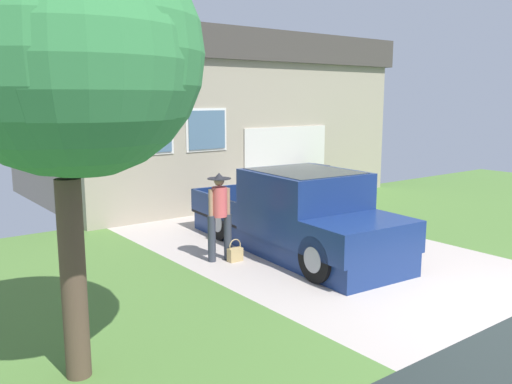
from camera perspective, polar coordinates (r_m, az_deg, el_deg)
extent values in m
cube|color=#BBADA4|center=(11.21, 4.79, -5.98)|extent=(5.20, 9.00, 0.06)
cube|color=#507A35|center=(18.01, 25.60, -0.86)|extent=(12.00, 9.00, 0.06)
cube|color=navy|center=(11.00, 3.64, -4.98)|extent=(2.11, 5.41, 0.42)
cube|color=navy|center=(10.47, 5.14, -1.12)|extent=(2.01, 2.17, 1.24)
cube|color=#1E2833|center=(10.40, 5.17, 0.88)|extent=(1.77, 1.99, 0.52)
cube|color=navy|center=(9.36, 11.20, -4.72)|extent=(1.94, 1.32, 0.56)
cube|color=black|center=(12.24, -0.83, -2.28)|extent=(2.01, 2.21, 0.06)
cube|color=navy|center=(12.68, 2.61, -0.75)|extent=(0.22, 2.07, 0.54)
cube|color=navy|center=(11.75, -4.56, -1.63)|extent=(0.22, 2.07, 0.54)
cube|color=navy|center=(13.04, -3.19, -0.46)|extent=(1.86, 0.20, 0.54)
cube|color=black|center=(10.57, 11.95, 0.31)|extent=(0.11, 0.19, 0.20)
cylinder|color=black|center=(10.11, 13.72, -5.48)|extent=(0.32, 0.82, 0.80)
cylinder|color=#9E9EA3|center=(10.11, 13.72, -5.48)|extent=(0.31, 0.46, 0.44)
cylinder|color=black|center=(9.05, 6.67, -7.08)|extent=(0.32, 0.82, 0.80)
cylinder|color=#9E9EA3|center=(9.05, 6.67, -7.08)|extent=(0.31, 0.46, 0.44)
cylinder|color=black|center=(12.51, 2.78, -2.25)|extent=(0.32, 0.82, 0.80)
cylinder|color=#9E9EA3|center=(12.51, 2.78, -2.25)|extent=(0.31, 0.46, 0.44)
cylinder|color=black|center=(11.68, -3.62, -3.14)|extent=(0.32, 0.82, 0.80)
cylinder|color=#9E9EA3|center=(11.68, -3.62, -3.14)|extent=(0.31, 0.46, 0.44)
cylinder|color=#333842|center=(10.11, -4.74, -4.99)|extent=(0.15, 0.15, 0.88)
cylinder|color=#333842|center=(10.21, -3.03, -4.81)|extent=(0.15, 0.15, 0.88)
cylinder|color=#E55959|center=(10.00, -3.92, -1.06)|extent=(0.28, 0.28, 0.56)
cylinder|color=tan|center=(9.96, -4.83, -1.52)|extent=(0.09, 0.09, 0.64)
cylinder|color=tan|center=(10.07, -3.02, -1.37)|extent=(0.09, 0.09, 0.64)
sphere|color=tan|center=(9.93, -3.95, 1.19)|extent=(0.19, 0.19, 0.19)
cylinder|color=#232328|center=(9.93, -3.95, 1.44)|extent=(0.44, 0.44, 0.01)
cone|color=#232328|center=(9.92, -3.96, 1.75)|extent=(0.20, 0.20, 0.11)
cube|color=tan|center=(10.18, -2.24, -6.70)|extent=(0.28, 0.14, 0.25)
torus|color=tan|center=(10.13, -2.25, -5.74)|extent=(0.26, 0.02, 0.26)
cube|color=#A29781|center=(18.05, -6.06, 6.68)|extent=(10.34, 6.91, 4.06)
cube|color=#423D38|center=(18.08, -6.21, 14.49)|extent=(10.75, 7.19, 0.86)
cube|color=silver|center=(15.80, 3.23, 2.92)|extent=(3.06, 0.06, 2.22)
cube|color=slate|center=(14.09, -5.26, 6.62)|extent=(1.10, 0.05, 1.00)
cube|color=silver|center=(14.10, -5.29, 6.62)|extent=(1.23, 0.02, 1.12)
cube|color=slate|center=(13.31, -11.14, 6.28)|extent=(1.10, 0.05, 1.00)
cube|color=silver|center=(13.32, -11.17, 6.29)|extent=(1.23, 0.02, 1.12)
cylinder|color=brown|center=(6.16, -18.88, -8.90)|extent=(0.27, 0.27, 2.21)
sphere|color=#388745|center=(5.67, -20.25, 13.33)|extent=(2.33, 2.33, 2.33)
sphere|color=#388745|center=(5.56, -18.53, 13.10)|extent=(2.20, 2.20, 2.20)
sphere|color=#388745|center=(5.86, -18.38, 13.89)|extent=(2.55, 2.55, 2.55)
cube|color=#424247|center=(15.73, 6.18, 0.82)|extent=(0.58, 0.68, 0.94)
cube|color=#2E2E31|center=(15.65, 6.22, 2.70)|extent=(0.60, 0.71, 0.10)
cylinder|color=black|center=(15.46, 6.25, -1.11)|extent=(0.05, 0.18, 0.18)
cylinder|color=black|center=(15.77, 7.41, -0.93)|extent=(0.05, 0.18, 0.18)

